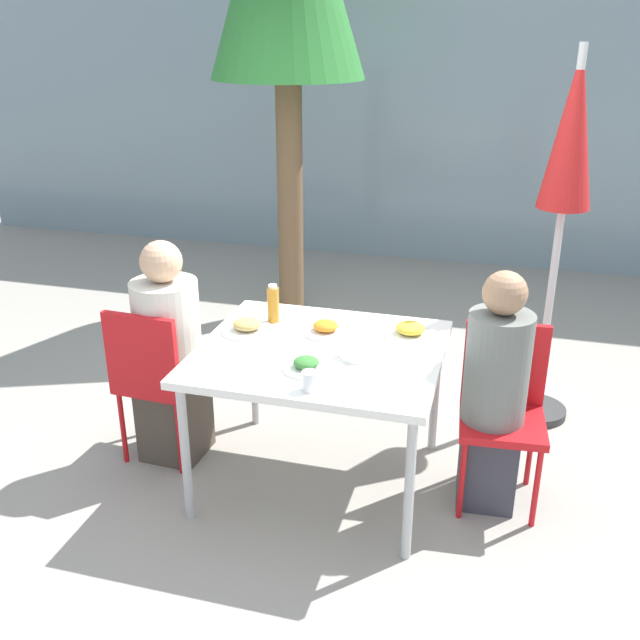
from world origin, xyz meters
The scene contains 15 objects.
ground_plane centered at (0.00, 0.00, 0.00)m, with size 24.00×24.00×0.00m, color gray.
building_facade centered at (0.00, 4.02, 1.50)m, with size 10.00×0.20×3.00m.
dining_table centered at (0.00, 0.00, 0.70)m, with size 1.17×1.04×0.76m.
chair_left centered at (-0.89, -0.03, 0.52)m, with size 0.42×0.42×0.88m.
person_left centered at (-0.83, 0.04, 0.58)m, with size 0.35×0.35×1.22m.
chair_right centered at (0.88, 0.15, 0.52)m, with size 0.43×0.43×0.88m.
person_right centered at (0.83, 0.07, 0.58)m, with size 0.30×0.30×1.20m.
closed_umbrella centered at (1.09, 1.01, 1.53)m, with size 0.36×0.36×2.12m.
plate_0 centered at (-0.41, 0.10, 0.78)m, with size 0.26×0.26×0.07m.
plate_1 centered at (0.40, 0.27, 0.78)m, with size 0.26×0.26×0.07m.
plate_2 centered at (0.00, -0.23, 0.78)m, with size 0.21×0.21×0.06m.
plate_3 centered at (-0.02, 0.19, 0.78)m, with size 0.23×0.23×0.06m.
bottle centered at (-0.33, 0.26, 0.85)m, with size 0.06×0.06×0.21m.
drinking_cup centered at (0.07, -0.42, 0.80)m, with size 0.07×0.07×0.09m.
salad_bowl centered at (0.18, -0.06, 0.79)m, with size 0.14×0.14×0.06m.
Camera 1 is at (0.83, -3.01, 2.20)m, focal length 40.00 mm.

